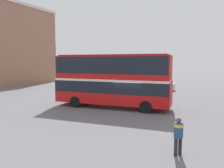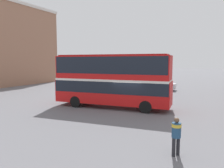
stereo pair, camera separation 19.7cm
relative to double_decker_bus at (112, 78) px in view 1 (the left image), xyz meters
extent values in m
plane|color=slate|center=(1.90, -0.31, -2.74)|extent=(240.00, 240.00, 0.00)
cube|color=red|center=(0.00, 0.00, -1.26)|extent=(10.68, 3.59, 2.08)
cube|color=red|center=(0.00, 0.00, 0.87)|extent=(10.51, 3.50, 2.17)
cube|color=black|center=(0.00, 0.00, -0.79)|extent=(10.58, 3.61, 1.02)
cube|color=black|center=(0.00, 0.00, 1.13)|extent=(10.36, 3.51, 1.48)
cube|color=silver|center=(0.00, 0.00, -0.19)|extent=(10.58, 3.60, 0.20)
cube|color=#A91111|center=(0.00, 0.00, 2.01)|extent=(10.03, 3.27, 0.10)
cylinder|color=black|center=(3.22, 1.46, -2.22)|extent=(1.07, 0.41, 1.04)
cylinder|color=black|center=(3.45, -0.77, -2.22)|extent=(1.07, 0.41, 1.04)
cylinder|color=black|center=(-3.24, 0.79, -2.22)|extent=(1.07, 0.41, 1.04)
cylinder|color=black|center=(-3.01, -1.44, -2.22)|extent=(1.07, 0.41, 1.04)
cylinder|color=#232328|center=(7.10, -7.99, -2.32)|extent=(0.16, 0.16, 0.84)
cylinder|color=#232328|center=(7.25, -7.77, -2.32)|extent=(0.16, 0.16, 0.84)
cylinder|color=navy|center=(7.18, -7.88, -1.57)|extent=(0.56, 0.56, 0.67)
cylinder|color=gold|center=(7.18, -7.88, -1.36)|extent=(0.59, 0.59, 0.15)
sphere|color=brown|center=(7.18, -7.88, -1.12)|extent=(0.23, 0.23, 0.23)
cube|color=maroon|center=(-11.77, 16.56, -2.07)|extent=(4.22, 2.48, 0.81)
cube|color=black|center=(-11.93, 16.54, -1.40)|extent=(2.30, 2.00, 0.53)
cylinder|color=black|center=(-10.69, 17.60, -2.43)|extent=(0.65, 0.31, 0.62)
cylinder|color=black|center=(-10.42, 15.90, -2.43)|extent=(0.65, 0.31, 0.62)
cylinder|color=black|center=(-13.12, 17.22, -2.43)|extent=(0.65, 0.31, 0.62)
cylinder|color=black|center=(-12.85, 15.52, -2.43)|extent=(0.65, 0.31, 0.62)
cube|color=silver|center=(0.86, 13.98, -2.10)|extent=(4.49, 2.06, 0.77)
cube|color=black|center=(0.68, 13.97, -1.49)|extent=(2.38, 1.74, 0.46)
cylinder|color=black|center=(2.16, 14.87, -2.44)|extent=(0.62, 0.26, 0.60)
cylinder|color=black|center=(2.27, 13.29, -2.44)|extent=(0.62, 0.26, 0.60)
cylinder|color=black|center=(-0.55, 14.68, -2.44)|extent=(0.62, 0.26, 0.60)
cylinder|color=black|center=(-0.44, 13.10, -2.44)|extent=(0.62, 0.26, 0.60)
camera|label=1|loc=(8.69, -17.63, 1.47)|focal=35.00mm
camera|label=2|loc=(8.86, -17.54, 1.47)|focal=35.00mm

